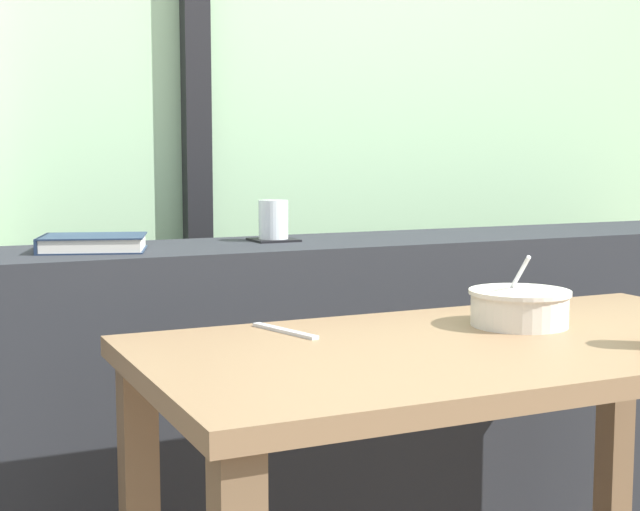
# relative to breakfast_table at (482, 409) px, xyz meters

# --- Properties ---
(outdoor_backdrop) EXTENTS (4.80, 0.08, 2.80)m
(outdoor_backdrop) POSITION_rel_breakfast_table_xyz_m (-0.07, 1.17, 0.79)
(outdoor_backdrop) COLOR #9EC699
(outdoor_backdrop) RESTS_ON ground
(window_divider_post) EXTENTS (0.07, 0.05, 2.60)m
(window_divider_post) POSITION_rel_breakfast_table_xyz_m (-0.16, 1.10, 0.69)
(window_divider_post) COLOR black
(window_divider_post) RESTS_ON ground
(dark_console_ledge) EXTENTS (2.80, 0.36, 0.85)m
(dark_console_ledge) POSITION_rel_breakfast_table_xyz_m (-0.07, 0.64, -0.19)
(dark_console_ledge) COLOR #23262B
(dark_console_ledge) RESTS_ON ground
(breakfast_table) EXTENTS (1.18, 0.61, 0.73)m
(breakfast_table) POSITION_rel_breakfast_table_xyz_m (0.00, 0.00, 0.00)
(breakfast_table) COLOR brown
(breakfast_table) RESTS_ON ground
(coaster_square) EXTENTS (0.10, 0.10, 0.00)m
(coaster_square) POSITION_rel_breakfast_table_xyz_m (-0.11, 0.68, 0.24)
(coaster_square) COLOR black
(coaster_square) RESTS_ON dark_console_ledge
(juice_glass) EXTENTS (0.07, 0.07, 0.09)m
(juice_glass) POSITION_rel_breakfast_table_xyz_m (-0.11, 0.68, 0.28)
(juice_glass) COLOR white
(juice_glass) RESTS_ON coaster_square
(closed_book) EXTENTS (0.25, 0.22, 0.03)m
(closed_book) POSITION_rel_breakfast_table_xyz_m (-0.54, 0.64, 0.25)
(closed_book) COLOR #1E2D47
(closed_book) RESTS_ON dark_console_ledge
(soup_bowl) EXTENTS (0.19, 0.19, 0.13)m
(soup_bowl) POSITION_rel_breakfast_table_xyz_m (0.13, 0.08, 0.15)
(soup_bowl) COLOR silver
(soup_bowl) RESTS_ON breakfast_table
(fork_utensil) EXTENTS (0.06, 0.17, 0.01)m
(fork_utensil) POSITION_rel_breakfast_table_xyz_m (-0.29, 0.20, 0.12)
(fork_utensil) COLOR silver
(fork_utensil) RESTS_ON breakfast_table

